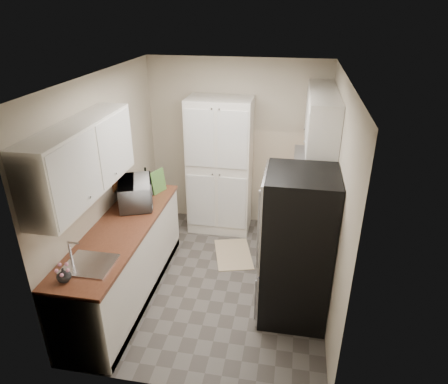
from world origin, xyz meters
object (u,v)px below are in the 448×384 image
object	(u,v)px
wine_bottle	(146,180)
toaster_oven	(311,175)
pantry_cabinet	(220,167)
electric_range	(298,238)
refrigerator	(297,248)
microwave	(136,193)

from	to	relation	value
wine_bottle	toaster_oven	xyz separation A→B (m)	(2.12, 0.65, -0.04)
pantry_cabinet	wine_bottle	xyz separation A→B (m)	(-0.83, -0.80, 0.07)
electric_range	wine_bottle	distance (m)	2.09
refrigerator	wine_bottle	distance (m)	2.19
pantry_cabinet	toaster_oven	bearing A→B (deg)	-6.75
refrigerator	microwave	xyz separation A→B (m)	(-1.95, 0.52, 0.23)
refrigerator	toaster_oven	distance (m)	1.59
pantry_cabinet	refrigerator	bearing A→B (deg)	-56.54
electric_range	refrigerator	xyz separation A→B (m)	(-0.03, -0.80, 0.37)
microwave	pantry_cabinet	bearing A→B (deg)	-55.44
electric_range	microwave	size ratio (longest dim) A/B	1.98
refrigerator	microwave	world-z (taller)	refrigerator
pantry_cabinet	refrigerator	xyz separation A→B (m)	(1.14, -1.73, -0.15)
pantry_cabinet	electric_range	xyz separation A→B (m)	(1.17, -0.93, -0.52)
toaster_oven	electric_range	bearing A→B (deg)	-103.98
refrigerator	microwave	size ratio (longest dim) A/B	2.98
microwave	electric_range	bearing A→B (deg)	-103.45
microwave	toaster_oven	size ratio (longest dim) A/B	1.51
electric_range	wine_bottle	size ratio (longest dim) A/B	3.81
microwave	toaster_oven	bearing A→B (deg)	-84.87
electric_range	toaster_oven	size ratio (longest dim) A/B	2.98
pantry_cabinet	refrigerator	world-z (taller)	pantry_cabinet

